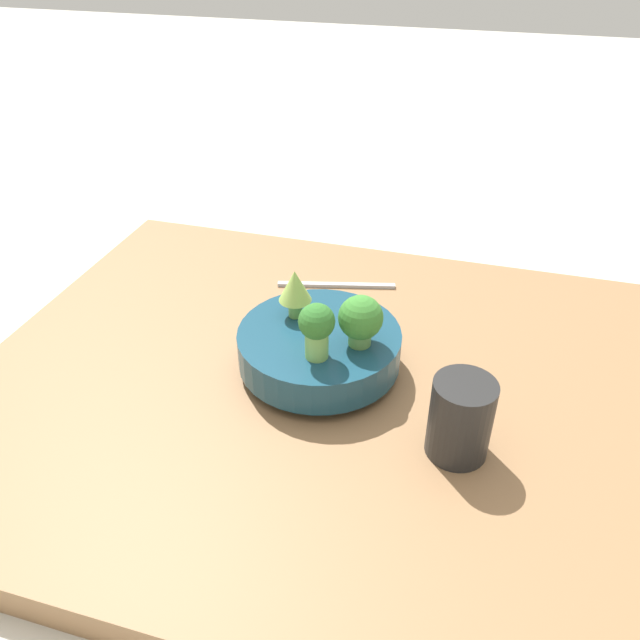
{
  "coord_description": "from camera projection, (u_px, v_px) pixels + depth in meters",
  "views": [
    {
      "loc": [
        -0.19,
        0.63,
        0.59
      ],
      "look_at": [
        -0.0,
        -0.02,
        0.13
      ],
      "focal_mm": 35.0,
      "sensor_mm": 36.0,
      "label": 1
    }
  ],
  "objects": [
    {
      "name": "ground_plane",
      "position": [
        316.0,
        401.0,
        0.88
      ],
      "size": [
        6.0,
        6.0,
        0.0
      ],
      "primitive_type": "plane",
      "color": "beige"
    },
    {
      "name": "table",
      "position": [
        316.0,
        389.0,
        0.86
      ],
      "size": [
        0.93,
        0.77,
        0.04
      ],
      "color": "olive",
      "rests_on": "ground_plane"
    },
    {
      "name": "bowl",
      "position": [
        320.0,
        348.0,
        0.84
      ],
      "size": [
        0.22,
        0.22,
        0.06
      ],
      "color": "navy",
      "rests_on": "table"
    },
    {
      "name": "romanesco_piece_near",
      "position": [
        295.0,
        288.0,
        0.84
      ],
      "size": [
        0.05,
        0.05,
        0.07
      ],
      "color": "#6BA34C",
      "rests_on": "bowl"
    },
    {
      "name": "broccoli_floret_left",
      "position": [
        361.0,
        319.0,
        0.79
      ],
      "size": [
        0.06,
        0.06,
        0.07
      ],
      "color": "#609347",
      "rests_on": "bowl"
    },
    {
      "name": "broccoli_floret_back",
      "position": [
        317.0,
        327.0,
        0.76
      ],
      "size": [
        0.05,
        0.05,
        0.08
      ],
      "color": "#7AB256",
      "rests_on": "bowl"
    },
    {
      "name": "cup",
      "position": [
        460.0,
        419.0,
        0.71
      ],
      "size": [
        0.07,
        0.07,
        0.1
      ],
      "color": "black",
      "rests_on": "table"
    },
    {
      "name": "fork",
      "position": [
        336.0,
        285.0,
        1.04
      ],
      "size": [
        0.19,
        0.06,
        0.01
      ],
      "color": "#B2B2B7",
      "rests_on": "table"
    }
  ]
}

